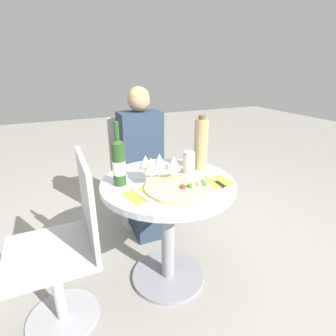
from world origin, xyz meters
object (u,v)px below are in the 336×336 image
at_px(pizza_large, 180,188).
at_px(wine_bottle, 119,162).
at_px(chair_empty_side, 66,249).
at_px(tall_carafe, 201,144).
at_px(chair_behind_diner, 139,172).
at_px(dining_table, 168,208).
at_px(seated_diner, 144,170).

height_order(pizza_large, wine_bottle, wine_bottle).
distance_m(chair_empty_side, wine_bottle, 0.52).
bearing_deg(tall_carafe, chair_behind_diner, 105.15).
height_order(dining_table, wine_bottle, wine_bottle).
xyz_separation_m(chair_empty_side, pizza_large, (0.60, -0.09, 0.27)).
distance_m(chair_behind_diner, chair_empty_side, 1.07).
height_order(dining_table, chair_empty_side, chair_empty_side).
bearing_deg(dining_table, chair_behind_diner, 84.67).
bearing_deg(wine_bottle, chair_empty_side, -161.80).
height_order(dining_table, tall_carafe, tall_carafe).
bearing_deg(chair_empty_side, seated_diner, -44.20).
relative_size(pizza_large, wine_bottle, 1.01).
relative_size(chair_behind_diner, wine_bottle, 2.61).
relative_size(chair_empty_side, wine_bottle, 2.61).
bearing_deg(pizza_large, wine_bottle, 144.45).
bearing_deg(pizza_large, chair_behind_diner, 86.02).
xyz_separation_m(dining_table, seated_diner, (0.07, 0.64, 0.00)).
distance_m(dining_table, seated_diner, 0.65).
bearing_deg(seated_diner, dining_table, 83.43).
distance_m(chair_empty_side, pizza_large, 0.66).
height_order(chair_behind_diner, seated_diner, seated_diner).
xyz_separation_m(chair_behind_diner, wine_bottle, (-0.34, -0.73, 0.39)).
xyz_separation_m(chair_behind_diner, tall_carafe, (0.19, -0.70, 0.42)).
distance_m(wine_bottle, tall_carafe, 0.53).
xyz_separation_m(chair_behind_diner, seated_diner, (-0.00, -0.15, 0.08)).
bearing_deg(chair_behind_diner, dining_table, 84.67).
xyz_separation_m(chair_empty_side, tall_carafe, (0.85, 0.14, 0.42)).
distance_m(chair_behind_diner, seated_diner, 0.17).
relative_size(wine_bottle, tall_carafe, 1.03).
bearing_deg(wine_bottle, dining_table, -13.78).
relative_size(dining_table, chair_empty_side, 0.84).
distance_m(seated_diner, tall_carafe, 0.67).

